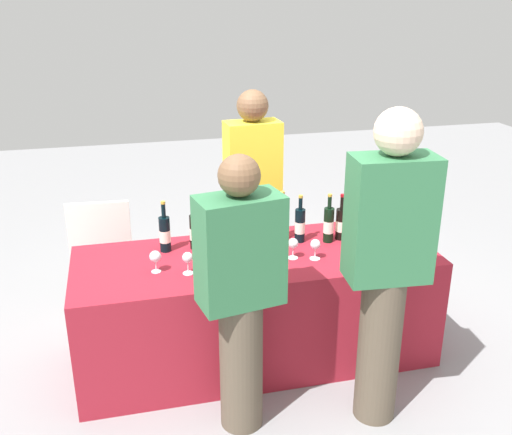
{
  "coord_description": "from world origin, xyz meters",
  "views": [
    {
      "loc": [
        -0.78,
        -3.2,
        2.26
      ],
      "look_at": [
        0.0,
        0.0,
        0.98
      ],
      "focal_mm": 41.17,
      "sensor_mm": 36.0,
      "label": 1
    }
  ],
  "objects_px": {
    "wine_bottle_5": "(329,224)",
    "wine_bottle_6": "(341,223)",
    "guest_1": "(387,263)",
    "wine_bottle_3": "(282,222)",
    "wine_glass_2": "(212,254)",
    "wine_glass_4": "(293,244)",
    "wine_glass_3": "(238,255)",
    "server_pouring": "(253,194)",
    "wine_glass_5": "(315,245)",
    "wine_bottle_2": "(258,229)",
    "wine_bottle_1": "(195,231)",
    "wine_bottle_0": "(165,234)",
    "menu_board": "(102,255)",
    "wine_bottle_4": "(300,225)",
    "guest_0": "(240,291)",
    "wine_glass_1": "(188,258)",
    "wine_glass_0": "(155,257)"
  },
  "relations": [
    {
      "from": "wine_bottle_5",
      "to": "wine_bottle_6",
      "type": "xyz_separation_m",
      "value": [
        0.1,
        0.02,
        -0.01
      ]
    },
    {
      "from": "guest_1",
      "to": "wine_bottle_3",
      "type": "bearing_deg",
      "value": 111.67
    },
    {
      "from": "wine_glass_2",
      "to": "wine_glass_4",
      "type": "xyz_separation_m",
      "value": [
        0.51,
        0.05,
        -0.01
      ]
    },
    {
      "from": "wine_bottle_6",
      "to": "wine_glass_3",
      "type": "xyz_separation_m",
      "value": [
        -0.75,
        -0.28,
        -0.02
      ]
    },
    {
      "from": "server_pouring",
      "to": "guest_1",
      "type": "xyz_separation_m",
      "value": [
        0.37,
        -1.39,
        0.06
      ]
    },
    {
      "from": "wine_glass_5",
      "to": "wine_bottle_2",
      "type": "bearing_deg",
      "value": 139.1
    },
    {
      "from": "wine_bottle_5",
      "to": "wine_glass_5",
      "type": "xyz_separation_m",
      "value": [
        -0.17,
        -0.23,
        -0.03
      ]
    },
    {
      "from": "wine_glass_2",
      "to": "wine_bottle_1",
      "type": "bearing_deg",
      "value": 98.09
    },
    {
      "from": "wine_bottle_0",
      "to": "wine_bottle_1",
      "type": "relative_size",
      "value": 1.06
    },
    {
      "from": "menu_board",
      "to": "wine_bottle_4",
      "type": "bearing_deg",
      "value": -26.68
    },
    {
      "from": "wine_bottle_3",
      "to": "wine_glass_4",
      "type": "distance_m",
      "value": 0.31
    },
    {
      "from": "wine_bottle_1",
      "to": "menu_board",
      "type": "height_order",
      "value": "wine_bottle_1"
    },
    {
      "from": "wine_bottle_0",
      "to": "wine_bottle_5",
      "type": "xyz_separation_m",
      "value": [
        1.04,
        -0.1,
        0.0
      ]
    },
    {
      "from": "guest_0",
      "to": "wine_glass_4",
      "type": "bearing_deg",
      "value": 39.25
    },
    {
      "from": "wine_bottle_0",
      "to": "wine_glass_3",
      "type": "relative_size",
      "value": 2.57
    },
    {
      "from": "wine_glass_2",
      "to": "guest_1",
      "type": "relative_size",
      "value": 0.08
    },
    {
      "from": "wine_glass_1",
      "to": "guest_1",
      "type": "distance_m",
      "value": 1.12
    },
    {
      "from": "wine_glass_1",
      "to": "wine_bottle_0",
      "type": "bearing_deg",
      "value": 105.26
    },
    {
      "from": "wine_glass_4",
      "to": "server_pouring",
      "type": "height_order",
      "value": "server_pouring"
    },
    {
      "from": "guest_1",
      "to": "guest_0",
      "type": "bearing_deg",
      "value": 175.96
    },
    {
      "from": "wine_bottle_3",
      "to": "wine_bottle_5",
      "type": "bearing_deg",
      "value": -22.17
    },
    {
      "from": "wine_bottle_0",
      "to": "guest_0",
      "type": "height_order",
      "value": "guest_0"
    },
    {
      "from": "wine_bottle_6",
      "to": "menu_board",
      "type": "distance_m",
      "value": 1.8
    },
    {
      "from": "wine_bottle_6",
      "to": "wine_bottle_3",
      "type": "bearing_deg",
      "value": 166.38
    },
    {
      "from": "wine_bottle_1",
      "to": "wine_bottle_2",
      "type": "height_order",
      "value": "wine_bottle_2"
    },
    {
      "from": "wine_bottle_2",
      "to": "wine_glass_0",
      "type": "distance_m",
      "value": 0.69
    },
    {
      "from": "wine_glass_4",
      "to": "server_pouring",
      "type": "bearing_deg",
      "value": 95.11
    },
    {
      "from": "wine_bottle_3",
      "to": "wine_glass_0",
      "type": "bearing_deg",
      "value": -160.7
    },
    {
      "from": "wine_bottle_3",
      "to": "guest_1",
      "type": "distance_m",
      "value": 0.98
    },
    {
      "from": "guest_0",
      "to": "menu_board",
      "type": "bearing_deg",
      "value": 105.34
    },
    {
      "from": "wine_bottle_1",
      "to": "wine_bottle_5",
      "type": "bearing_deg",
      "value": -6.72
    },
    {
      "from": "wine_bottle_3",
      "to": "server_pouring",
      "type": "distance_m",
      "value": 0.47
    },
    {
      "from": "wine_bottle_2",
      "to": "wine_glass_5",
      "type": "height_order",
      "value": "wine_bottle_2"
    },
    {
      "from": "wine_bottle_2",
      "to": "wine_glass_5",
      "type": "xyz_separation_m",
      "value": [
        0.3,
        -0.26,
        -0.03
      ]
    },
    {
      "from": "menu_board",
      "to": "wine_bottle_5",
      "type": "bearing_deg",
      "value": -24.82
    },
    {
      "from": "wine_glass_0",
      "to": "wine_glass_4",
      "type": "height_order",
      "value": "wine_glass_0"
    },
    {
      "from": "wine_bottle_1",
      "to": "guest_0",
      "type": "relative_size",
      "value": 0.2
    },
    {
      "from": "wine_glass_4",
      "to": "menu_board",
      "type": "distance_m",
      "value": 1.59
    },
    {
      "from": "wine_glass_4",
      "to": "wine_glass_3",
      "type": "bearing_deg",
      "value": -169.82
    },
    {
      "from": "wine_bottle_0",
      "to": "wine_bottle_6",
      "type": "height_order",
      "value": "wine_bottle_0"
    },
    {
      "from": "wine_bottle_0",
      "to": "wine_bottle_2",
      "type": "distance_m",
      "value": 0.58
    },
    {
      "from": "wine_bottle_2",
      "to": "wine_glass_4",
      "type": "height_order",
      "value": "wine_bottle_2"
    },
    {
      "from": "wine_bottle_2",
      "to": "wine_glass_1",
      "type": "distance_m",
      "value": 0.55
    },
    {
      "from": "wine_bottle_6",
      "to": "wine_glass_2",
      "type": "bearing_deg",
      "value": -163.76
    },
    {
      "from": "wine_bottle_0",
      "to": "server_pouring",
      "type": "height_order",
      "value": "server_pouring"
    },
    {
      "from": "wine_glass_2",
      "to": "guest_0",
      "type": "relative_size",
      "value": 0.09
    },
    {
      "from": "wine_bottle_2",
      "to": "wine_glass_3",
      "type": "relative_size",
      "value": 2.65
    },
    {
      "from": "wine_glass_1",
      "to": "wine_glass_4",
      "type": "relative_size",
      "value": 1.03
    },
    {
      "from": "wine_glass_0",
      "to": "server_pouring",
      "type": "height_order",
      "value": "server_pouring"
    },
    {
      "from": "wine_bottle_3",
      "to": "wine_bottle_0",
      "type": "bearing_deg",
      "value": -179.06
    }
  ]
}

